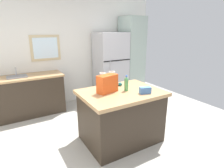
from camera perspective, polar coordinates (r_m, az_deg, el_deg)
name	(u,v)px	position (r m, az deg, el deg)	size (l,w,h in m)	color
ground	(117,147)	(3.25, 1.67, -18.82)	(6.00, 6.00, 0.00)	#ADA89E
back_wall	(67,49)	(4.90, -13.89, 10.38)	(5.00, 0.13, 2.78)	silver
kitchen_island	(121,116)	(3.22, 2.76, -9.81)	(1.33, 0.98, 0.90)	#33281E
refrigerator	(111,67)	(5.02, -0.41, 5.39)	(0.80, 0.70, 1.81)	#B7B7BC
tall_cabinet	(132,57)	(5.37, 6.07, 8.27)	(0.55, 0.63, 2.22)	#9EB2A8
sink_counter	(30,95)	(4.54, -24.06, -3.09)	(1.45, 0.62, 1.09)	#33281E
shopping_bag	(107,83)	(2.96, -1.46, 0.16)	(0.37, 0.24, 0.34)	#DB511E
small_box	(145,90)	(2.98, 10.26, -1.92)	(0.18, 0.09, 0.10)	#4775B7
bottle	(126,84)	(3.05, 4.46, 0.07)	(0.07, 0.07, 0.26)	#4C9956
ear_defenders	(118,84)	(3.39, 1.88, 0.08)	(0.15, 0.20, 0.06)	black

